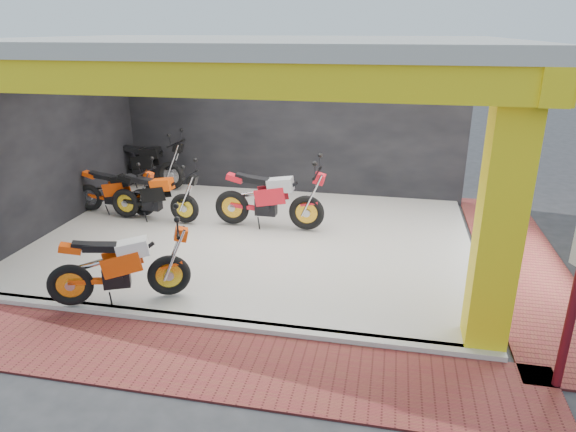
% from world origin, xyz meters
% --- Properties ---
extents(ground, '(80.00, 80.00, 0.00)m').
position_xyz_m(ground, '(0.00, 0.00, 0.00)').
color(ground, '#2D2D30').
rests_on(ground, ground).
extents(showroom_floor, '(8.00, 6.00, 0.10)m').
position_xyz_m(showroom_floor, '(0.00, 2.00, 0.05)').
color(showroom_floor, white).
rests_on(showroom_floor, ground).
extents(showroom_ceiling, '(8.40, 6.40, 0.20)m').
position_xyz_m(showroom_ceiling, '(0.00, 2.00, 3.60)').
color(showroom_ceiling, beige).
rests_on(showroom_ceiling, corner_column).
extents(back_wall, '(8.20, 0.20, 3.50)m').
position_xyz_m(back_wall, '(0.00, 5.10, 1.75)').
color(back_wall, black).
rests_on(back_wall, ground).
extents(left_wall, '(0.20, 6.20, 3.50)m').
position_xyz_m(left_wall, '(-4.10, 2.00, 1.75)').
color(left_wall, black).
rests_on(left_wall, ground).
extents(corner_column, '(0.50, 0.50, 3.50)m').
position_xyz_m(corner_column, '(3.75, -0.75, 1.75)').
color(corner_column, yellow).
rests_on(corner_column, ground).
extents(header_beam_front, '(8.40, 0.30, 0.40)m').
position_xyz_m(header_beam_front, '(0.00, -1.00, 3.30)').
color(header_beam_front, yellow).
rests_on(header_beam_front, corner_column).
extents(header_beam_right, '(0.30, 6.40, 0.40)m').
position_xyz_m(header_beam_right, '(4.00, 2.00, 3.30)').
color(header_beam_right, yellow).
rests_on(header_beam_right, corner_column).
extents(floor_kerb, '(8.00, 0.20, 0.10)m').
position_xyz_m(floor_kerb, '(0.00, -1.02, 0.05)').
color(floor_kerb, white).
rests_on(floor_kerb, ground).
extents(paver_front, '(9.00, 1.40, 0.03)m').
position_xyz_m(paver_front, '(0.00, -1.80, 0.01)').
color(paver_front, maroon).
rests_on(paver_front, ground).
extents(paver_right, '(1.40, 7.00, 0.03)m').
position_xyz_m(paver_right, '(4.80, 2.00, 0.01)').
color(paver_right, maroon).
rests_on(paver_right, ground).
extents(moto_hero, '(2.24, 1.59, 1.29)m').
position_xyz_m(moto_hero, '(-0.64, -0.50, 0.74)').
color(moto_hero, '#F8480A').
rests_on(moto_hero, showroom_floor).
extents(moto_row_a, '(2.35, 0.89, 1.43)m').
position_xyz_m(moto_row_a, '(0.90, 2.49, 0.82)').
color(moto_row_a, red).
rests_on(moto_row_a, showroom_floor).
extents(moto_row_b, '(2.00, 0.84, 1.19)m').
position_xyz_m(moto_row_b, '(-2.62, 2.60, 0.70)').
color(moto_row_b, '#E44009').
rests_on(moto_row_b, showroom_floor).
extents(moto_row_c, '(2.09, 0.85, 1.26)m').
position_xyz_m(moto_row_c, '(-1.58, 2.37, 0.73)').
color(moto_row_c, black).
rests_on(moto_row_c, showroom_floor).
extents(moto_row_d, '(2.37, 1.02, 1.41)m').
position_xyz_m(moto_row_d, '(-2.80, 4.50, 0.81)').
color(moto_row_d, black).
rests_on(moto_row_d, showroom_floor).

